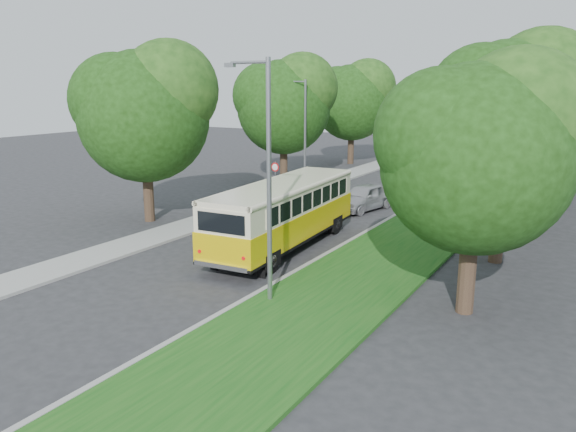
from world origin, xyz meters
The scene contains 13 objects.
ground centered at (0.00, 0.00, 0.00)m, with size 120.00×120.00×0.00m, color #2A2A2C.
curb centered at (3.60, 5.00, 0.07)m, with size 0.20×70.00×0.15m, color gray.
grass_verge centered at (5.95, 5.00, 0.07)m, with size 4.50×70.00×0.13m, color #154F15.
sidewalk centered at (-4.80, 5.00, 0.06)m, with size 2.20×70.00×0.12m, color gray.
treeline centered at (3.15, 17.99, 5.93)m, with size 24.27×41.91×9.46m.
lamppost_near centered at (4.21, -2.50, 4.37)m, with size 1.71×0.16×8.00m.
lamppost_far centered at (-4.70, 16.00, 4.12)m, with size 1.71×0.16×7.50m.
warning_sign centered at (-4.50, 11.98, 1.71)m, with size 0.56×0.10×2.50m.
vintage_bus centered at (1.38, 3.26, 1.51)m, with size 2.63×10.20×3.03m, color #DDBB06, non-canonical shape.
car_silver centered at (1.34, 12.41, 0.77)m, with size 1.81×4.50×1.53m, color #A2A1A6.
car_white centered at (3.00, 17.71, 0.67)m, with size 1.42×4.06×1.34m, color silver.
car_blue centered at (3.00, 21.40, 0.74)m, with size 2.07×5.08×1.47m, color #121951.
car_grey centered at (1.63, 25.05, 0.64)m, with size 2.13×4.62×1.28m, color #53565A.
Camera 1 is at (13.88, -17.49, 7.18)m, focal length 35.00 mm.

